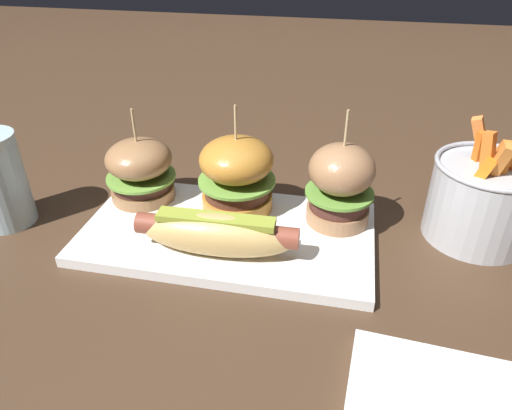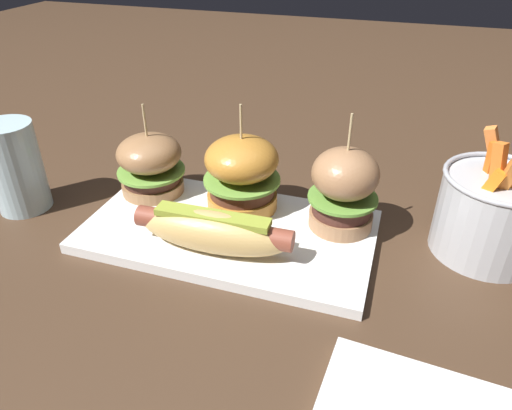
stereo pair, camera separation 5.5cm
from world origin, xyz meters
name	(u,v)px [view 1 (the left image)]	position (x,y,z in m)	size (l,w,h in m)	color
ground_plane	(228,237)	(0.00, 0.00, 0.00)	(3.00, 3.00, 0.00)	#422D1E
platter_main	(228,233)	(0.00, 0.00, 0.01)	(0.37, 0.20, 0.01)	white
hot_dog	(213,232)	(0.00, -0.05, 0.04)	(0.19, 0.06, 0.05)	tan
slider_left	(140,169)	(-0.14, 0.05, 0.06)	(0.10, 0.10, 0.13)	#966A44
slider_center	(234,174)	(0.00, 0.05, 0.07)	(0.10, 0.10, 0.15)	#BC7A2D
slider_right	(340,184)	(0.13, 0.05, 0.07)	(0.09, 0.09, 0.15)	#9E704C
fries_bucket	(483,199)	(0.31, 0.07, 0.05)	(0.13, 0.13, 0.15)	#B7BABF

